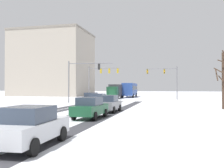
{
  "coord_description": "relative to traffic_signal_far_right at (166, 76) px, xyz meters",
  "views": [
    {
      "loc": [
        7.14,
        -7.0,
        2.36
      ],
      "look_at": [
        0.0,
        23.54,
        2.8
      ],
      "focal_mm": 40.24,
      "sensor_mm": 36.0,
      "label": 1
    }
  ],
  "objects": [
    {
      "name": "office_building_far_left_block",
      "position": [
        -32.52,
        16.76,
        4.61
      ],
      "size": [
        20.73,
        16.48,
        18.49
      ],
      "color": "#A89E8E",
      "rests_on": "ground"
    },
    {
      "name": "wheel_track_oncoming",
      "position": [
        -4.32,
        -26.73,
        -4.64
      ],
      "size": [
        1.18,
        36.99,
        0.01
      ],
      "primitive_type": "cube",
      "color": "#38383D",
      "rests_on": "ground"
    },
    {
      "name": "car_silver_sixth",
      "position": [
        -4.56,
        -41.59,
        -3.83
      ],
      "size": [
        1.94,
        4.15,
        1.62
      ],
      "color": "#B7BABF",
      "rests_on": "ground"
    },
    {
      "name": "wheel_track_left_lane",
      "position": [
        -9.97,
        -26.73,
        -4.64
      ],
      "size": [
        0.99,
        36.99,
        0.01
      ],
      "primitive_type": "cube",
      "color": "#38383D",
      "rests_on": "ground"
    },
    {
      "name": "car_dark_green_fourth",
      "position": [
        -5.12,
        -32.25,
        -3.83
      ],
      "size": [
        1.96,
        4.17,
        1.62
      ],
      "color": "#194C2D",
      "rests_on": "ground"
    },
    {
      "name": "traffic_signal_near_left",
      "position": [
        -12.68,
        -13.78,
        -0.16
      ],
      "size": [
        6.99,
        0.68,
        6.5
      ],
      "color": "slate",
      "rests_on": "ground"
    },
    {
      "name": "wheel_track_right_lane",
      "position": [
        -11.28,
        -26.73,
        -4.64
      ],
      "size": [
        1.19,
        36.99,
        0.01
      ],
      "primitive_type": "cube",
      "color": "#38383D",
      "rests_on": "ground"
    },
    {
      "name": "traffic_signal_far_left",
      "position": [
        -12.21,
        -3.9,
        0.15
      ],
      "size": [
        6.13,
        0.38,
        6.5
      ],
      "color": "slate",
      "rests_on": "ground"
    },
    {
      "name": "wheel_track_center",
      "position": [
        -7.27,
        -26.73,
        -4.64
      ],
      "size": [
        0.81,
        36.99,
        0.01
      ],
      "primitive_type": "cube",
      "color": "#38383D",
      "rests_on": "ground"
    },
    {
      "name": "car_black_lead",
      "position": [
        -10.55,
        -15.23,
        -3.83
      ],
      "size": [
        1.92,
        4.14,
        1.62
      ],
      "color": "black",
      "rests_on": "ground"
    },
    {
      "name": "car_white_second",
      "position": [
        -7.68,
        -21.46,
        -3.83
      ],
      "size": [
        2.02,
        4.19,
        1.62
      ],
      "color": "silver",
      "rests_on": "ground"
    },
    {
      "name": "bare_tree_sidewalk_far",
      "position": [
        6.53,
        -21.1,
        -1.32
      ],
      "size": [
        1.75,
        1.82,
        6.39
      ],
      "color": "#423023",
      "rests_on": "ground"
    },
    {
      "name": "car_grey_third",
      "position": [
        -4.98,
        -27.02,
        -3.83
      ],
      "size": [
        1.9,
        4.13,
        1.62
      ],
      "color": "slate",
      "rests_on": "ground"
    },
    {
      "name": "sidewalk_kerb_right",
      "position": [
        3.52,
        -28.41,
        -4.59
      ],
      "size": [
        4.0,
        36.99,
        0.12
      ],
      "primitive_type": "cube",
      "color": "white",
      "rests_on": "ground"
    },
    {
      "name": "traffic_signal_far_right",
      "position": [
        0.0,
        0.0,
        0.0
      ],
      "size": [
        6.14,
        0.53,
        6.5
      ],
      "color": "slate",
      "rests_on": "ground"
    },
    {
      "name": "box_truck_delivery",
      "position": [
        -10.7,
        1.69,
        -3.01
      ],
      "size": [
        2.55,
        7.49,
        3.02
      ],
      "color": "#194C2D",
      "rests_on": "ground"
    },
    {
      "name": "bus_oncoming",
      "position": [
        -8.84,
        10.44,
        -2.66
      ],
      "size": [
        2.92,
        11.07,
        3.38
      ],
      "color": "#284793",
      "rests_on": "ground"
    }
  ]
}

